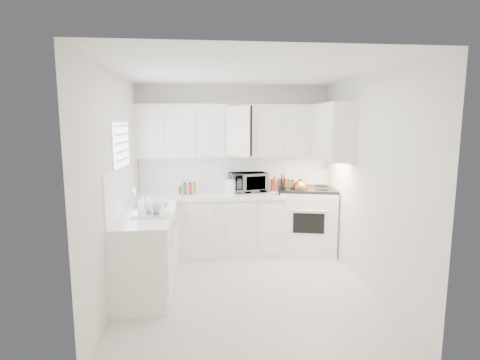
{
  "coord_description": "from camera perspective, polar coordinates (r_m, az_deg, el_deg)",
  "views": [
    {
      "loc": [
        -0.52,
        -4.37,
        2.03
      ],
      "look_at": [
        0.0,
        0.7,
        1.25
      ],
      "focal_mm": 28.23,
      "sensor_mm": 36.0,
      "label": 1
    }
  ],
  "objects": [
    {
      "name": "backsplash_back",
      "position": [
        6.04,
        -0.86,
        1.03
      ],
      "size": [
        2.98,
        0.02,
        0.55
      ],
      "primitive_type": "cube",
      "color": "white",
      "rests_on": "wall_back"
    },
    {
      "name": "dish_rack",
      "position": [
        4.52,
        -13.37,
        -3.9
      ],
      "size": [
        0.43,
        0.33,
        0.22
      ],
      "primitive_type": null,
      "rotation": [
        0.0,
        0.0,
        -0.07
      ],
      "color": "white",
      "rests_on": "countertop_left"
    },
    {
      "name": "countertop_left",
      "position": [
        4.75,
        -13.85,
        -5.0
      ],
      "size": [
        0.64,
        1.62,
        0.05
      ],
      "primitive_type": "cube",
      "color": "white",
      "rests_on": "lower_cabinets_left"
    },
    {
      "name": "sauce_right_5",
      "position": [
        6.01,
        7.45,
        -0.81
      ],
      "size": [
        0.06,
        0.06,
        0.19
      ],
      "primitive_type": "cylinder",
      "color": "#28792F",
      "rests_on": "countertop_back"
    },
    {
      "name": "sauce_right_2",
      "position": [
        6.04,
        5.79,
        -0.74
      ],
      "size": [
        0.06,
        0.06,
        0.19
      ],
      "primitive_type": "cylinder",
      "color": "#531D17",
      "rests_on": "countertop_back"
    },
    {
      "name": "rice_cooker",
      "position": [
        5.85,
        -1.16,
        -0.69
      ],
      "size": [
        0.3,
        0.3,
        0.25
      ],
      "primitive_type": null,
      "rotation": [
        0.0,
        0.0,
        -0.18
      ],
      "color": "white",
      "rests_on": "countertop_back"
    },
    {
      "name": "sauce_right_4",
      "position": [
        6.06,
        6.81,
        -0.72
      ],
      "size": [
        0.06,
        0.06,
        0.19
      ],
      "primitive_type": "cylinder",
      "color": "brown",
      "rests_on": "countertop_back"
    },
    {
      "name": "paper_towel",
      "position": [
        5.99,
        -0.9,
        -0.39
      ],
      "size": [
        0.12,
        0.12,
        0.27
      ],
      "primitive_type": "cylinder",
      "color": "white",
      "rests_on": "countertop_back"
    },
    {
      "name": "sauce_right_1",
      "position": [
        5.97,
        5.39,
        -0.84
      ],
      "size": [
        0.06,
        0.06,
        0.19
      ],
      "primitive_type": "cylinder",
      "color": "gold",
      "rests_on": "countertop_back"
    },
    {
      "name": "upper_cabinets_back",
      "position": [
        5.85,
        -0.73,
        3.5
      ],
      "size": [
        3.0,
        0.33,
        0.8
      ],
      "primitive_type": null,
      "color": "silver",
      "rests_on": "wall_back"
    },
    {
      "name": "spice_left_0",
      "position": [
        5.89,
        -8.98,
        -1.34
      ],
      "size": [
        0.06,
        0.06,
        0.13
      ],
      "primitive_type": "cylinder",
      "color": "brown",
      "rests_on": "countertop_back"
    },
    {
      "name": "sauce_right_0",
      "position": [
        6.02,
        4.77,
        -0.76
      ],
      "size": [
        0.06,
        0.06,
        0.19
      ],
      "primitive_type": "cylinder",
      "color": "red",
      "rests_on": "countertop_back"
    },
    {
      "name": "sauce_right_6",
      "position": [
        6.08,
        7.82,
        -0.7
      ],
      "size": [
        0.06,
        0.06,
        0.19
      ],
      "primitive_type": "cylinder",
      "color": "red",
      "rests_on": "countertop_back"
    },
    {
      "name": "spice_left_2",
      "position": [
        5.88,
        -7.52,
        -1.31
      ],
      "size": [
        0.06,
        0.06,
        0.13
      ],
      "primitive_type": "cylinder",
      "color": "red",
      "rests_on": "countertop_back"
    },
    {
      "name": "spice_left_3",
      "position": [
        5.79,
        -6.8,
        -1.46
      ],
      "size": [
        0.06,
        0.06,
        0.13
      ],
      "primitive_type": "cylinder",
      "color": "gold",
      "rests_on": "countertop_back"
    },
    {
      "name": "wall_front",
      "position": [
        2.91,
        4.62,
        -5.83
      ],
      "size": [
        3.0,
        0.0,
        3.0
      ],
      "primitive_type": "plane",
      "rotation": [
        -1.57,
        0.0,
        0.0
      ],
      "color": "silver",
      "rests_on": "ground"
    },
    {
      "name": "stove",
      "position": [
        6.04,
        10.24,
        -4.59
      ],
      "size": [
        1.0,
        0.89,
        1.31
      ],
      "primitive_type": null,
      "rotation": [
        0.0,
        0.0,
        -0.25
      ],
      "color": "white",
      "rests_on": "floor"
    },
    {
      "name": "upper_cabinets_right",
      "position": [
        5.54,
        13.76,
        2.96
      ],
      "size": [
        0.33,
        0.9,
        0.8
      ],
      "primitive_type": null,
      "color": "silver",
      "rests_on": "wall_right"
    },
    {
      "name": "sink",
      "position": [
        5.06,
        -13.37,
        -2.48
      ],
      "size": [
        0.42,
        0.38,
        0.3
      ],
      "primitive_type": null,
      "color": "gray",
      "rests_on": "countertop_left"
    },
    {
      "name": "backsplash_left",
      "position": [
        4.74,
        -17.57,
        -1.48
      ],
      "size": [
        0.02,
        1.6,
        0.55
      ],
      "primitive_type": "cube",
      "color": "white",
      "rests_on": "wall_left"
    },
    {
      "name": "lower_cabinets_back",
      "position": [
        5.89,
        -4.4,
        -6.89
      ],
      "size": [
        2.22,
        0.6,
        0.9
      ],
      "primitive_type": null,
      "color": "silver",
      "rests_on": "floor"
    },
    {
      "name": "tea_kettle",
      "position": [
        5.76,
        9.06,
        -0.99
      ],
      "size": [
        0.31,
        0.27,
        0.26
      ],
      "primitive_type": null,
      "rotation": [
        0.0,
        0.0,
        -0.11
      ],
      "color": "#9C622A",
      "rests_on": "stove"
    },
    {
      "name": "utensil_crock",
      "position": [
        5.67,
        6.45,
        -0.62
      ],
      "size": [
        0.11,
        0.11,
        0.34
      ],
      "primitive_type": null,
      "rotation": [
        0.0,
        0.0,
        -0.01
      ],
      "color": "black",
      "rests_on": "countertop_back"
    },
    {
      "name": "spice_left_1",
      "position": [
        5.8,
        -8.28,
        -1.48
      ],
      "size": [
        0.06,
        0.06,
        0.13
      ],
      "primitive_type": "cylinder",
      "color": "#28792F",
      "rests_on": "countertop_back"
    },
    {
      "name": "sauce_right_3",
      "position": [
        5.99,
        6.42,
        -0.82
      ],
      "size": [
        0.06,
        0.06,
        0.19
      ],
      "primitive_type": "cylinder",
      "color": "black",
      "rests_on": "countertop_back"
    },
    {
      "name": "floor",
      "position": [
        4.85,
        0.87,
        -16.06
      ],
      "size": [
        3.2,
        3.2,
        0.0
      ],
      "primitive_type": "plane",
      "color": "beige",
      "rests_on": "ground"
    },
    {
      "name": "wall_left",
      "position": [
        4.54,
        -18.24,
        -0.99
      ],
      "size": [
        0.0,
        3.2,
        3.2
      ],
      "primitive_type": "plane",
      "rotation": [
        1.57,
        0.0,
        1.57
      ],
      "color": "silver",
      "rests_on": "ground"
    },
    {
      "name": "countertop_back",
      "position": [
        5.77,
        -4.46,
        -2.37
      ],
      "size": [
        2.24,
        0.64,
        0.05
      ],
      "primitive_type": "cube",
      "color": "white",
      "rests_on": "lower_cabinets_back"
    },
    {
      "name": "window_blinds",
      "position": [
        4.84,
        -17.28,
        2.62
      ],
      "size": [
        0.06,
        0.96,
        1.06
      ],
      "primitive_type": null,
      "color": "white",
      "rests_on": "wall_left"
    },
    {
      "name": "wall_right",
      "position": [
        4.87,
        18.72,
        -0.38
      ],
      "size": [
        0.0,
        3.2,
        3.2
      ],
      "primitive_type": "plane",
      "rotation": [
        1.57,
        0.0,
        -1.57
      ],
      "color": "silver",
      "rests_on": "ground"
    },
    {
      "name": "microwave",
      "position": [
        5.92,
        1.25,
        -0.0
      ],
      "size": [
        0.61,
        0.43,
        0.37
      ],
      "primitive_type": "imported",
      "rotation": [
        0.0,
        0.0,
        0.26
      ],
      "color": "gray",
      "rests_on": "countertop_back"
    },
    {
      "name": "frying_pan",
      "position": [
        6.18,
        11.51,
        -1.42
      ],
      "size": [
        0.37,
        0.46,
        0.04
      ],
      "primitive_type": null,
      "rotation": [
        0.0,
        0.0,
        0.4
      ],
      "color": "black",
      "rests_on": "stove"
    },
    {
      "name": "lower_cabinets_left",
      "position": [
        4.89,
        -13.76,
        -10.43
      ],
      "size": [
        0.6,
        1.6,
        0.9
      ],
      "primitive_type": null,
      "color": "silver",
      "rests_on": "floor"
    },
    {
      "name": "ceiling",
      "position": [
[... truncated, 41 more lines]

